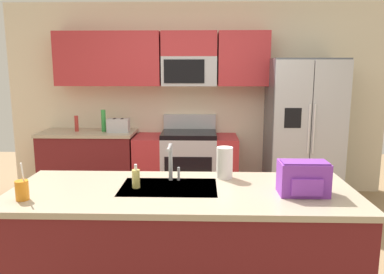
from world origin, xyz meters
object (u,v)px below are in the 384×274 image
at_px(soap_dispenser, 136,178).
at_px(bottle_green, 104,121).
at_px(paper_towel_roll, 225,163).
at_px(sink_faucet, 171,159).
at_px(refrigerator, 303,131).
at_px(pepper_mill, 77,124).
at_px(backpack, 303,177).
at_px(range_oven, 186,165).
at_px(toaster, 118,125).
at_px(drink_cup_orange, 22,190).

bearing_deg(soap_dispenser, bottle_green, 109.60).
relative_size(bottle_green, paper_towel_roll, 1.20).
xyz_separation_m(sink_faucet, soap_dispenser, (-0.23, -0.16, -0.10)).
height_order(soap_dispenser, paper_towel_roll, paper_towel_roll).
bearing_deg(refrigerator, bottle_green, 178.42).
bearing_deg(pepper_mill, backpack, -46.67).
bearing_deg(sink_faucet, pepper_mill, 123.09).
height_order(range_oven, pepper_mill, pepper_mill).
bearing_deg(toaster, bottle_green, 165.87).
bearing_deg(soap_dispenser, sink_faucet, 34.83).
bearing_deg(soap_dispenser, backpack, -5.46).
distance_m(bottle_green, backpack, 3.19).
bearing_deg(sink_faucet, refrigerator, 54.61).
relative_size(refrigerator, backpack, 5.78).
xyz_separation_m(toaster, pepper_mill, (-0.57, 0.05, 0.01)).
bearing_deg(drink_cup_orange, pepper_mill, 101.27).
xyz_separation_m(bottle_green, soap_dispenser, (0.85, -2.39, -0.08)).
bearing_deg(refrigerator, pepper_mill, 178.66).
distance_m(refrigerator, paper_towel_roll, 2.34).
distance_m(toaster, pepper_mill, 0.57).
bearing_deg(bottle_green, pepper_mill, -179.59).
distance_m(refrigerator, bottle_green, 2.62).
distance_m(range_oven, drink_cup_orange, 2.86).
distance_m(range_oven, refrigerator, 1.59).
bearing_deg(backpack, paper_towel_roll, 143.51).
bearing_deg(paper_towel_roll, toaster, 121.66).
height_order(toaster, soap_dispenser, toaster).
bearing_deg(refrigerator, sink_faucet, -125.39).
relative_size(refrigerator, soap_dispenser, 10.88).
xyz_separation_m(refrigerator, paper_towel_roll, (-1.13, -2.05, 0.09)).
height_order(bottle_green, soap_dispenser, bottle_green).
distance_m(drink_cup_orange, backpack, 1.83).
height_order(range_oven, toaster, range_oven).
bearing_deg(backpack, range_oven, 109.66).
xyz_separation_m(range_oven, backpack, (0.89, -2.50, 0.57)).
bearing_deg(bottle_green, sink_faucet, -64.01).
height_order(refrigerator, toaster, refrigerator).
distance_m(pepper_mill, soap_dispenser, 2.68).
height_order(drink_cup_orange, backpack, drink_cup_orange).
bearing_deg(refrigerator, range_oven, 177.28).
height_order(range_oven, drink_cup_orange, drink_cup_orange).
bearing_deg(drink_cup_orange, range_oven, 70.68).
relative_size(toaster, sink_faucet, 0.99).
distance_m(sink_faucet, paper_towel_roll, 0.42).
bearing_deg(paper_towel_roll, sink_faucet, -166.09).
height_order(refrigerator, paper_towel_roll, refrigerator).
xyz_separation_m(bottle_green, backpack, (1.99, -2.50, -0.03)).
relative_size(pepper_mill, soap_dispenser, 1.23).
xyz_separation_m(pepper_mill, sink_faucet, (1.45, -2.22, 0.06)).
distance_m(bottle_green, soap_dispenser, 2.53).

